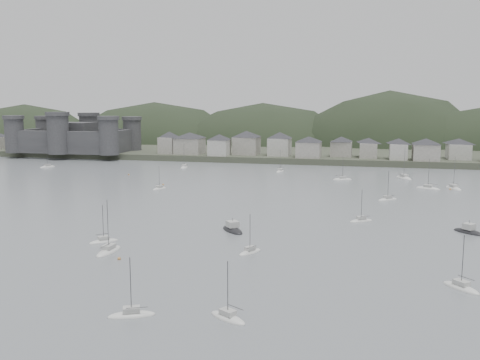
# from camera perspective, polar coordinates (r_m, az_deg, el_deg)

# --- Properties ---
(ground) EXTENTS (900.00, 900.00, 0.00)m
(ground) POSITION_cam_1_polar(r_m,az_deg,el_deg) (98.09, -10.59, -9.71)
(ground) COLOR slate
(ground) RESTS_ON ground
(far_shore_land) EXTENTS (900.00, 250.00, 3.00)m
(far_shore_land) POSITION_cam_1_polar(r_m,az_deg,el_deg) (382.86, 7.85, 4.00)
(far_shore_land) COLOR #383D2D
(far_shore_land) RESTS_ON ground
(forested_ridge) EXTENTS (851.55, 103.94, 102.57)m
(forested_ridge) POSITION_cam_1_polar(r_m,az_deg,el_deg) (358.24, 8.15, 1.64)
(forested_ridge) COLOR black
(forested_ridge) RESTS_ON ground
(castle) EXTENTS (66.00, 43.00, 20.00)m
(castle) POSITION_cam_1_polar(r_m,az_deg,el_deg) (309.28, -17.31, 4.43)
(castle) COLOR #373639
(castle) RESTS_ON far_shore_land
(waterfront_town) EXTENTS (451.48, 28.46, 12.92)m
(waterfront_town) POSITION_cam_1_polar(r_m,az_deg,el_deg) (269.24, 16.16, 3.45)
(waterfront_town) COLOR gray
(waterfront_town) RESTS_ON far_shore_land
(sailboat_lead) EXTENTS (5.45, 7.98, 10.49)m
(sailboat_lead) POSITION_cam_1_polar(r_m,az_deg,el_deg) (263.78, -19.92, 1.33)
(sailboat_lead) COLOR silver
(sailboat_lead) RESTS_ON ground
(moored_fleet) EXTENTS (200.08, 174.68, 13.71)m
(moored_fleet) POSITION_cam_1_polar(r_m,az_deg,el_deg) (158.07, 0.61, -2.58)
(moored_fleet) COLOR silver
(moored_fleet) RESTS_ON ground
(motor_launch_near) EXTENTS (7.50, 7.34, 3.85)m
(motor_launch_near) POSITION_cam_1_polar(r_m,az_deg,el_deg) (135.19, 23.31, -5.11)
(motor_launch_near) COLOR black
(motor_launch_near) RESTS_ON ground
(motor_launch_far) EXTENTS (7.98, 8.85, 4.09)m
(motor_launch_far) POSITION_cam_1_polar(r_m,az_deg,el_deg) (126.14, -0.81, -5.35)
(motor_launch_far) COLOR black
(motor_launch_far) RESTS_ON ground
(mooring_buoys) EXTENTS (181.88, 112.66, 0.70)m
(mooring_buoys) POSITION_cam_1_polar(r_m,az_deg,el_deg) (158.91, -2.89, -2.54)
(mooring_buoys) COLOR #BF803F
(mooring_buoys) RESTS_ON ground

